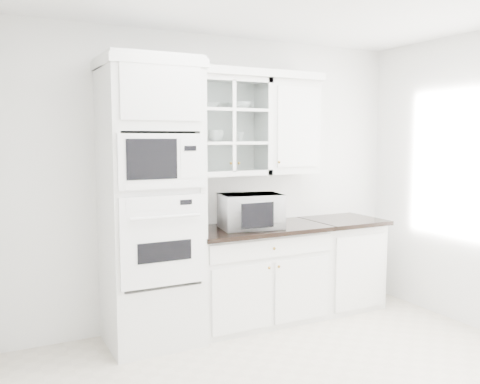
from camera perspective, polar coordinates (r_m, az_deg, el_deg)
room_shell at (r=3.69m, az=5.82°, el=6.58°), size 4.00×3.50×2.70m
oven_column at (r=4.31m, az=-9.97°, el=-1.28°), size 0.76×0.68×2.40m
base_cabinet_run at (r=4.88m, az=1.86°, el=-9.16°), size 1.32×0.67×0.92m
extra_base_cabinet at (r=5.42m, az=11.24°, el=-7.72°), size 0.72×0.67×0.92m
upper_cabinet_glass at (r=4.72m, az=-1.57°, el=7.35°), size 0.80×0.33×0.90m
upper_cabinet_solid at (r=5.05m, az=5.42°, el=7.25°), size 0.55×0.33×0.90m
crown_molding at (r=4.69m, az=-2.64°, el=13.31°), size 2.14×0.38×0.07m
countertop_microwave at (r=4.67m, az=1.17°, el=-2.13°), size 0.62×0.55×0.32m
bowl_a at (r=4.66m, az=-3.60°, el=9.65°), size 0.27×0.27×0.05m
bowl_b at (r=4.77m, az=-0.09°, el=9.67°), size 0.26×0.26×0.07m
cup_a at (r=4.66m, az=-2.71°, el=6.31°), size 0.15×0.15×0.11m
cup_b at (r=4.76m, az=-0.14°, el=6.22°), size 0.13×0.13×0.09m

